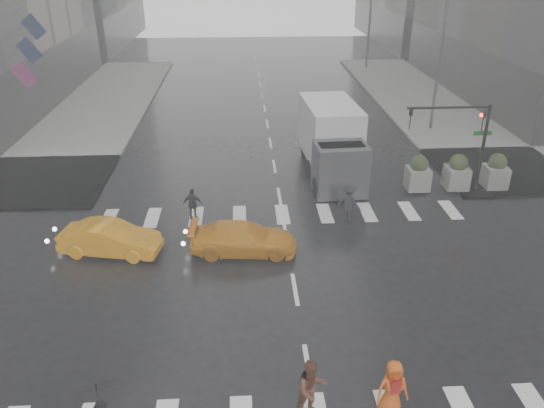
{
  "coord_description": "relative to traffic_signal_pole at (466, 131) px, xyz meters",
  "views": [
    {
      "loc": [
        -1.78,
        -15.91,
        11.24
      ],
      "look_at": [
        -0.72,
        2.0,
        2.5
      ],
      "focal_mm": 35.0,
      "sensor_mm": 36.0,
      "label": 1
    }
  ],
  "objects": [
    {
      "name": "traffic_signal_pole",
      "position": [
        0.0,
        0.0,
        0.0
      ],
      "size": [
        4.45,
        0.42,
        4.5
      ],
      "color": "black",
      "rests_on": "ground"
    },
    {
      "name": "planter_east",
      "position": [
        1.99,
        0.19,
        -2.23
      ],
      "size": [
        1.1,
        1.1,
        1.8
      ],
      "color": "slate",
      "rests_on": "ground"
    },
    {
      "name": "road_markings",
      "position": [
        -9.01,
        -8.01,
        -3.21
      ],
      "size": [
        18.0,
        48.0,
        0.01
      ],
      "primitive_type": null,
      "color": "silver",
      "rests_on": "ground"
    },
    {
      "name": "flag_cluster",
      "position": [
        -24.09,
        10.49,
        2.42
      ],
      "size": [
        2.87,
        3.06,
        4.69
      ],
      "color": "#59595B",
      "rests_on": "ground"
    },
    {
      "name": "pedestrian_orange",
      "position": [
        -7.05,
        -13.85,
        -2.34
      ],
      "size": [
        0.9,
        0.63,
        1.75
      ],
      "rotation": [
        0.0,
        0.0,
        0.09
      ],
      "color": "#D14C0E",
      "rests_on": "ground"
    },
    {
      "name": "taxi_mid",
      "position": [
        -16.19,
        -5.05,
        -2.55
      ],
      "size": [
        4.21,
        2.14,
        1.33
      ],
      "primitive_type": "imported",
      "rotation": [
        0.0,
        0.0,
        1.38
      ],
      "color": "orange",
      "rests_on": "ground"
    },
    {
      "name": "ground",
      "position": [
        -9.01,
        -8.01,
        -3.22
      ],
      "size": [
        120.0,
        120.0,
        0.0
      ],
      "primitive_type": "plane",
      "color": "black",
      "rests_on": "ground"
    },
    {
      "name": "pedestrian_far_a",
      "position": [
        -13.08,
        -2.28,
        -2.44
      ],
      "size": [
        0.99,
        0.7,
        1.55
      ],
      "primitive_type": "imported",
      "rotation": [
        0.0,
        0.0,
        2.96
      ],
      "color": "black",
      "rests_on": "ground"
    },
    {
      "name": "pedestrian_far_b",
      "position": [
        -6.06,
        -2.76,
        -2.33
      ],
      "size": [
        1.3,
        1.21,
        1.78
      ],
      "primitive_type": "imported",
      "rotation": [
        0.0,
        0.0,
        2.48
      ],
      "color": "black",
      "rests_on": "ground"
    },
    {
      "name": "planter_mid",
      "position": [
        -0.01,
        0.19,
        -2.23
      ],
      "size": [
        1.1,
        1.1,
        1.8
      ],
      "color": "slate",
      "rests_on": "ground"
    },
    {
      "name": "box_truck",
      "position": [
        -6.01,
        2.6,
        -1.23
      ],
      "size": [
        2.63,
        7.02,
        3.73
      ],
      "rotation": [
        0.0,
        0.0,
        0.06
      ],
      "color": "silver",
      "rests_on": "ground"
    },
    {
      "name": "planter_west",
      "position": [
        -2.01,
        0.19,
        -2.23
      ],
      "size": [
        1.1,
        1.1,
        1.8
      ],
      "color": "slate",
      "rests_on": "ground"
    },
    {
      "name": "taxi_rear",
      "position": [
        -10.84,
        -5.25,
        -2.59
      ],
      "size": [
        3.91,
        2.01,
        1.25
      ],
      "primitive_type": "imported",
      "rotation": [
        0.0,
        0.0,
        1.5
      ],
      "color": "orange",
      "rests_on": "ground"
    },
    {
      "name": "street_lamp_far",
      "position": [
        1.86,
        29.99,
        1.73
      ],
      "size": [
        2.15,
        0.22,
        9.0
      ],
      "color": "#59595B",
      "rests_on": "ground"
    },
    {
      "name": "street_lamp_near",
      "position": [
        1.86,
        9.99,
        1.73
      ],
      "size": [
        2.15,
        0.22,
        9.0
      ],
      "color": "#59595B",
      "rests_on": "ground"
    },
    {
      "name": "pedestrian_brown",
      "position": [
        -9.15,
        -13.74,
        -2.32
      ],
      "size": [
        1.06,
        0.95,
        1.79
      ],
      "primitive_type": "imported",
      "rotation": [
        0.0,
        0.0,
        0.37
      ],
      "color": "#4E291C",
      "rests_on": "ground"
    }
  ]
}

